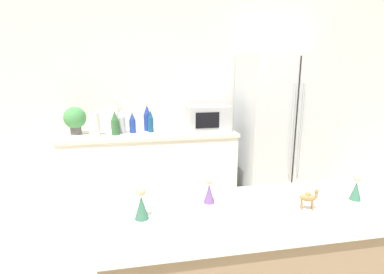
% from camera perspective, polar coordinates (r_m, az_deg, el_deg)
% --- Properties ---
extents(wall_back, '(8.00, 0.06, 2.55)m').
position_cam_1_polar(wall_back, '(3.70, -0.97, 7.46)').
color(wall_back, silver).
rests_on(wall_back, ground_plane).
extents(back_counter, '(1.90, 0.63, 0.93)m').
position_cam_1_polar(back_counter, '(3.50, -7.80, -6.54)').
color(back_counter, white).
rests_on(back_counter, ground_plane).
extents(refrigerator, '(0.93, 0.72, 1.79)m').
position_cam_1_polar(refrigerator, '(3.72, 16.39, 1.03)').
color(refrigerator, silver).
rests_on(refrigerator, ground_plane).
extents(potted_plant, '(0.23, 0.23, 0.30)m').
position_cam_1_polar(potted_plant, '(3.43, -21.40, 3.25)').
color(potted_plant, '#595451').
rests_on(potted_plant, back_counter).
extents(paper_towel_roll, '(0.11, 0.11, 0.24)m').
position_cam_1_polar(paper_towel_roll, '(3.31, -18.08, 2.35)').
color(paper_towel_roll, white).
rests_on(paper_towel_roll, back_counter).
extents(microwave, '(0.48, 0.37, 0.28)m').
position_cam_1_polar(microwave, '(3.46, 2.94, 3.70)').
color(microwave, '#B2B5BA').
rests_on(microwave, back_counter).
extents(back_bottle_0, '(0.07, 0.07, 0.33)m').
position_cam_1_polar(back_bottle_0, '(3.44, -13.94, 3.56)').
color(back_bottle_0, '#B2B7BC').
rests_on(back_bottle_0, back_counter).
extents(back_bottle_1, '(0.07, 0.07, 0.23)m').
position_cam_1_polar(back_bottle_1, '(3.35, -11.28, 2.66)').
color(back_bottle_1, navy).
rests_on(back_bottle_1, back_counter).
extents(back_bottle_2, '(0.08, 0.08, 0.30)m').
position_cam_1_polar(back_bottle_2, '(3.43, -8.54, 3.56)').
color(back_bottle_2, navy).
rests_on(back_bottle_2, back_counter).
extents(back_bottle_3, '(0.06, 0.06, 0.25)m').
position_cam_1_polar(back_bottle_3, '(3.35, -7.88, 2.93)').
color(back_bottle_3, navy).
rests_on(back_bottle_3, back_counter).
extents(back_bottle_4, '(0.08, 0.08, 0.25)m').
position_cam_1_polar(back_bottle_4, '(3.28, -14.46, 2.48)').
color(back_bottle_4, '#2D6033').
rests_on(back_bottle_4, back_counter).
extents(back_bottle_5, '(0.08, 0.08, 0.28)m').
position_cam_1_polar(back_bottle_5, '(3.36, -13.27, 2.97)').
color(back_bottle_5, '#B2B7BC').
rests_on(back_bottle_5, back_counter).
extents(camel_figurine, '(0.09, 0.07, 0.11)m').
position_cam_1_polar(camel_figurine, '(1.60, 21.31, -10.61)').
color(camel_figurine, olive).
rests_on(camel_figurine, bar_counter).
extents(wise_man_figurine_blue, '(0.06, 0.06, 0.14)m').
position_cam_1_polar(wise_man_figurine_blue, '(1.57, 3.28, -10.39)').
color(wise_man_figurine_blue, '#6B4784').
rests_on(wise_man_figurine_blue, bar_counter).
extents(wise_man_figurine_crimson, '(0.07, 0.07, 0.16)m').
position_cam_1_polar(wise_man_figurine_crimson, '(1.43, -9.60, -12.70)').
color(wise_man_figurine_crimson, '#33664C').
rests_on(wise_man_figurine_crimson, bar_counter).
extents(wise_man_figurine_purple, '(0.06, 0.06, 0.14)m').
position_cam_1_polar(wise_man_figurine_purple, '(1.82, 28.78, -8.70)').
color(wise_man_figurine_purple, '#33664C').
rests_on(wise_man_figurine_purple, bar_counter).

